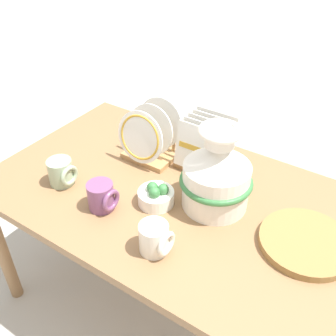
# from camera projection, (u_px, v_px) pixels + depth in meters

# --- Properties ---
(ground_plane) EXTENTS (14.00, 14.00, 0.00)m
(ground_plane) POSITION_uv_depth(u_px,v_px,m) (168.00, 300.00, 1.91)
(ground_plane) COLOR #B2ADA3
(display_table) EXTENTS (1.39, 0.86, 0.69)m
(display_table) POSITION_uv_depth(u_px,v_px,m) (168.00, 206.00, 1.54)
(display_table) COLOR olive
(display_table) RESTS_ON ground_plane
(ceramic_vase) EXTENTS (0.26, 0.26, 0.32)m
(ceramic_vase) POSITION_uv_depth(u_px,v_px,m) (217.00, 174.00, 1.36)
(ceramic_vase) COLOR white
(ceramic_vase) RESTS_ON display_table
(dish_rack_round_plates) EXTENTS (0.22, 0.19, 0.24)m
(dish_rack_round_plates) POSITION_uv_depth(u_px,v_px,m) (149.00, 140.00, 1.62)
(dish_rack_round_plates) COLOR tan
(dish_rack_round_plates) RESTS_ON display_table
(dish_rack_square_plates) EXTENTS (0.21, 0.18, 0.21)m
(dish_rack_square_plates) POSITION_uv_depth(u_px,v_px,m) (205.00, 149.00, 1.59)
(dish_rack_square_plates) COLOR tan
(dish_rack_square_plates) RESTS_ON display_table
(wicker_charger_stack) EXTENTS (0.30, 0.30, 0.03)m
(wicker_charger_stack) POSITION_uv_depth(u_px,v_px,m) (306.00, 242.00, 1.27)
(wicker_charger_stack) COLOR olive
(wicker_charger_stack) RESTS_ON display_table
(mug_plum_glaze) EXTENTS (0.10, 0.09, 0.10)m
(mug_plum_glaze) POSITION_uv_depth(u_px,v_px,m) (102.00, 196.00, 1.39)
(mug_plum_glaze) COLOR #7A4770
(mug_plum_glaze) RESTS_ON display_table
(mug_cream_glaze) EXTENTS (0.10, 0.09, 0.10)m
(mug_cream_glaze) POSITION_uv_depth(u_px,v_px,m) (155.00, 239.00, 1.23)
(mug_cream_glaze) COLOR silver
(mug_cream_glaze) RESTS_ON display_table
(mug_sage_glaze) EXTENTS (0.10, 0.09, 0.10)m
(mug_sage_glaze) POSITION_uv_depth(u_px,v_px,m) (62.00, 172.00, 1.51)
(mug_sage_glaze) COLOR #9EB28E
(mug_sage_glaze) RESTS_ON display_table
(fruit_bowl) EXTENTS (0.13, 0.13, 0.09)m
(fruit_bowl) POSITION_uv_depth(u_px,v_px,m) (157.00, 196.00, 1.42)
(fruit_bowl) COLOR white
(fruit_bowl) RESTS_ON display_table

